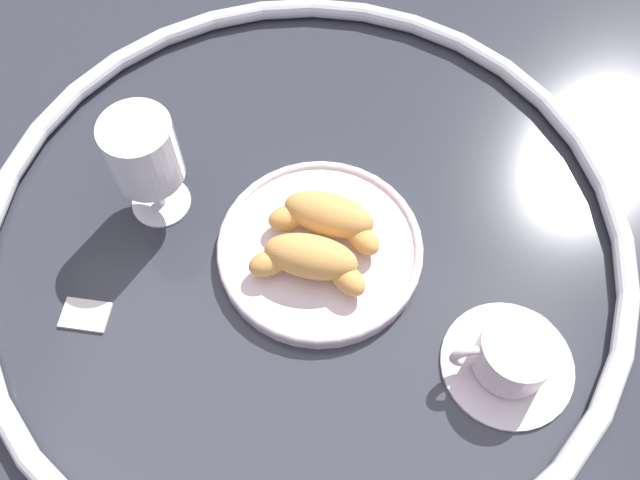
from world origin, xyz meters
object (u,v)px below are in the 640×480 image
croissant_small (310,260)px  juice_glass_left (144,155)px  sugar_packet (85,314)px  coffee_cup_near (511,357)px  pastry_plate (320,249)px  croissant_large (328,218)px

croissant_small → juice_glass_left: 0.21m
juice_glass_left → sugar_packet: (0.06, 0.14, -0.09)m
croissant_small → coffee_cup_near: size_ratio=0.99×
croissant_small → sugar_packet: bearing=12.4°
pastry_plate → croissant_small: croissant_small is taller
croissant_large → juice_glass_left: size_ratio=0.94×
pastry_plate → coffee_cup_near: size_ratio=1.67×
croissant_small → juice_glass_left: bearing=-27.3°
croissant_small → sugar_packet: croissant_small is taller
pastry_plate → croissant_large: bearing=-109.3°
juice_glass_left → sugar_packet: size_ratio=2.80×
croissant_small → juice_glass_left: (0.18, -0.09, 0.05)m
croissant_small → coffee_cup_near: bearing=154.5°
coffee_cup_near → croissant_small: bearing=-25.5°
pastry_plate → croissant_small: 0.04m
croissant_small → sugar_packet: (0.24, 0.05, -0.03)m
pastry_plate → croissant_large: (-0.01, -0.02, 0.03)m
pastry_plate → croissant_large: size_ratio=1.73×
croissant_large → coffee_cup_near: bearing=141.2°
sugar_packet → croissant_small: bearing=-160.8°
coffee_cup_near → juice_glass_left: size_ratio=0.97×
croissant_small → coffee_cup_near: (-0.20, 0.10, -0.01)m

